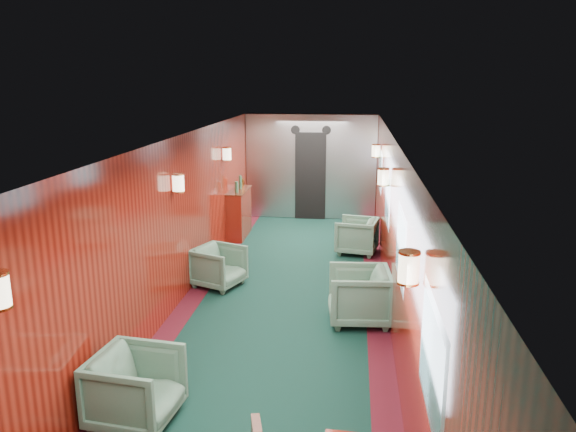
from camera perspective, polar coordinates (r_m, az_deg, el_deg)
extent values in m
plane|color=black|center=(7.57, -1.26, -11.07)|extent=(12.00, 12.00, 0.00)
cube|color=silver|center=(6.92, -1.37, 6.87)|extent=(3.00, 12.00, 0.10)
cube|color=silver|center=(6.92, -1.37, 6.95)|extent=(1.20, 12.00, 0.06)
cube|color=maroon|center=(12.99, 2.36, 5.05)|extent=(3.00, 0.10, 2.40)
cube|color=maroon|center=(7.50, -12.75, -1.89)|extent=(0.10, 12.00, 2.40)
cube|color=maroon|center=(7.11, 10.77, -2.67)|extent=(0.10, 12.00, 2.40)
cube|color=#3D0C15|center=(7.86, -11.23, -10.36)|extent=(0.30, 12.00, 0.01)
cube|color=#3D0C15|center=(7.52, 9.19, -11.41)|extent=(0.30, 12.00, 0.01)
cube|color=#AFB3B7|center=(12.91, 2.33, 5.00)|extent=(2.98, 0.12, 2.38)
cube|color=black|center=(12.86, 2.29, 4.06)|extent=(0.70, 0.06, 2.00)
cylinder|color=black|center=(12.77, 0.76, 8.75)|extent=(0.20, 0.04, 0.20)
cylinder|color=black|center=(12.71, 3.93, 8.70)|extent=(0.20, 0.04, 0.20)
cube|color=silver|center=(3.77, 14.42, -14.17)|extent=(0.02, 1.10, 0.80)
cube|color=slate|center=(3.77, 14.30, -14.18)|extent=(0.01, 0.96, 0.66)
cube|color=silver|center=(6.08, 11.40, -3.08)|extent=(0.02, 1.10, 0.80)
cube|color=slate|center=(6.08, 11.33, -3.08)|extent=(0.01, 0.96, 0.66)
cube|color=silver|center=(8.50, 10.11, 1.82)|extent=(0.02, 1.10, 0.80)
cube|color=slate|center=(8.50, 10.05, 1.82)|extent=(0.01, 0.96, 0.66)
cube|color=silver|center=(10.95, 9.38, 4.54)|extent=(0.02, 1.10, 0.80)
cube|color=slate|center=(10.95, 9.34, 4.54)|extent=(0.01, 0.96, 0.66)
cylinder|color=#C07D36|center=(4.33, -27.23, -8.22)|extent=(0.17, 0.17, 0.02)
cylinder|color=#FFF1C6|center=(4.35, 12.17, -5.14)|extent=(0.16, 0.16, 0.24)
cylinder|color=#C07D36|center=(4.39, 12.09, -6.62)|extent=(0.17, 0.17, 0.02)
cylinder|color=#FFF1C6|center=(7.80, -11.09, 3.32)|extent=(0.16, 0.16, 0.24)
cylinder|color=#C07D36|center=(7.82, -11.05, 2.46)|extent=(0.17, 0.17, 0.02)
cylinder|color=#FFF1C6|center=(8.23, 9.66, 3.94)|extent=(0.16, 0.16, 0.24)
cylinder|color=#C07D36|center=(8.25, 9.62, 3.12)|extent=(0.17, 0.17, 0.02)
cylinder|color=#FFF1C6|center=(10.66, -6.23, 6.29)|extent=(0.16, 0.16, 0.24)
cylinder|color=#C07D36|center=(10.67, -6.21, 5.65)|extent=(0.17, 0.17, 0.02)
cylinder|color=#FFF1C6|center=(11.19, 8.92, 6.57)|extent=(0.16, 0.16, 0.24)
cylinder|color=#C07D36|center=(11.21, 8.90, 5.96)|extent=(0.17, 0.17, 0.02)
cube|color=maroon|center=(11.56, -5.00, 0.27)|extent=(0.32, 1.07, 0.97)
cube|color=#3C190D|center=(11.45, -5.01, 2.62)|extent=(0.34, 1.09, 0.02)
cylinder|color=#264C32|center=(11.17, -5.24, 2.95)|extent=(0.07, 0.07, 0.22)
cylinder|color=#264C32|center=(11.52, -4.87, 3.45)|extent=(0.06, 0.06, 0.28)
cylinder|color=#C07D36|center=(11.74, -4.65, 3.40)|extent=(0.08, 0.08, 0.18)
imported|color=#1D4536|center=(5.72, -15.21, -16.49)|extent=(0.85, 0.83, 0.70)
imported|color=#1D4536|center=(8.87, -7.05, -5.12)|extent=(0.91, 0.90, 0.64)
imported|color=#1D4536|center=(7.61, 7.23, -8.02)|extent=(0.87, 0.85, 0.74)
imported|color=#1D4536|center=(10.51, 6.99, -2.01)|extent=(0.85, 0.83, 0.67)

